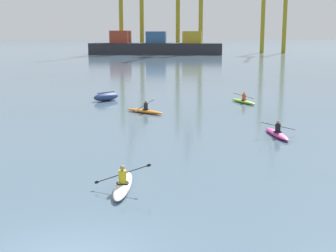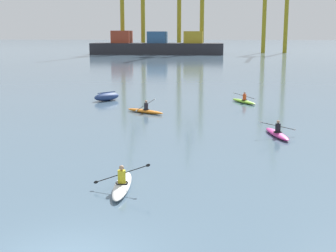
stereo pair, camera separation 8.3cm
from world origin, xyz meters
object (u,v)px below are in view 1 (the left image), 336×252
kayak_magenta (277,133)px  container_barge (156,46)px  capsized_dinghy (106,97)px  kayak_orange (145,111)px  kayak_white (123,185)px  kayak_lime (243,101)px

kayak_magenta → container_barge: bearing=100.3°
capsized_dinghy → kayak_orange: size_ratio=0.86×
container_barge → kayak_white: size_ratio=10.57×
kayak_orange → kayak_lime: bearing=37.2°
kayak_white → container_barge: bearing=95.9°
capsized_dinghy → kayak_lime: 11.87m
kayak_orange → kayak_white: 17.27m
capsized_dinghy → kayak_orange: bearing=-54.9°
capsized_dinghy → container_barge: bearing=93.8°
container_barge → capsized_dinghy: size_ratio=13.28×
capsized_dinghy → kayak_orange: kayak_orange is taller
capsized_dinghy → kayak_white: (5.81, -23.25, -0.18)m
kayak_magenta → capsized_dinghy: bearing=134.2°
container_barge → kayak_magenta: bearing=-79.7°
container_barge → kayak_white: bearing=-84.1°
capsized_dinghy → kayak_white: size_ratio=0.80×
container_barge → capsized_dinghy: bearing=-86.2°
capsized_dinghy → kayak_magenta: size_ratio=0.79×
kayak_lime → capsized_dinghy: bearing=178.6°
kayak_orange → kayak_magenta: bearing=-39.9°
container_barge → kayak_white: 115.09m
kayak_orange → kayak_white: kayak_white is taller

